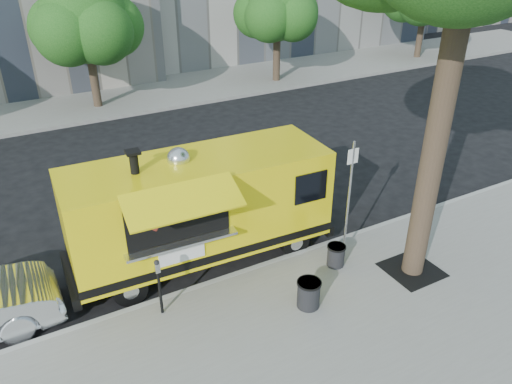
{
  "coord_description": "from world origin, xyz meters",
  "views": [
    {
      "loc": [
        -5.12,
        -9.25,
        7.32
      ],
      "look_at": [
        -0.02,
        0.0,
        1.58
      ],
      "focal_mm": 35.0,
      "sensor_mm": 36.0,
      "label": 1
    }
  ],
  "objects_px": {
    "parking_meter": "(159,281)",
    "trash_bin_right": "(309,293)",
    "sign_post": "(349,194)",
    "far_tree_b": "(85,19)",
    "far_tree_c": "(278,7)",
    "food_truck": "(199,207)",
    "trash_bin_left": "(336,255)"
  },
  "relations": [
    {
      "from": "sign_post",
      "to": "parking_meter",
      "type": "distance_m",
      "value": 4.64
    },
    {
      "from": "far_tree_c",
      "to": "food_truck",
      "type": "xyz_separation_m",
      "value": [
        -9.44,
        -12.23,
        -2.25
      ]
    },
    {
      "from": "sign_post",
      "to": "far_tree_b",
      "type": "bearing_deg",
      "value": 100.15
    },
    {
      "from": "trash_bin_right",
      "to": "sign_post",
      "type": "bearing_deg",
      "value": 31.63
    },
    {
      "from": "sign_post",
      "to": "food_truck",
      "type": "relative_size",
      "value": 0.47
    },
    {
      "from": "trash_bin_left",
      "to": "sign_post",
      "type": "bearing_deg",
      "value": 28.08
    },
    {
      "from": "far_tree_c",
      "to": "trash_bin_right",
      "type": "xyz_separation_m",
      "value": [
        -8.22,
        -15.04,
        -3.23
      ]
    },
    {
      "from": "parking_meter",
      "to": "food_truck",
      "type": "bearing_deg",
      "value": 44.24
    },
    {
      "from": "parking_meter",
      "to": "food_truck",
      "type": "distance_m",
      "value": 2.24
    },
    {
      "from": "food_truck",
      "to": "trash_bin_right",
      "type": "distance_m",
      "value": 3.22
    },
    {
      "from": "far_tree_c",
      "to": "sign_post",
      "type": "relative_size",
      "value": 1.74
    },
    {
      "from": "food_truck",
      "to": "far_tree_c",
      "type": "bearing_deg",
      "value": 54.86
    },
    {
      "from": "far_tree_c",
      "to": "food_truck",
      "type": "bearing_deg",
      "value": -127.66
    },
    {
      "from": "food_truck",
      "to": "trash_bin_left",
      "type": "relative_size",
      "value": 12.11
    },
    {
      "from": "far_tree_c",
      "to": "trash_bin_right",
      "type": "height_order",
      "value": "far_tree_c"
    },
    {
      "from": "trash_bin_right",
      "to": "parking_meter",
      "type": "bearing_deg",
      "value": 155.07
    },
    {
      "from": "far_tree_c",
      "to": "parking_meter",
      "type": "relative_size",
      "value": 3.9
    },
    {
      "from": "far_tree_c",
      "to": "parking_meter",
      "type": "distance_m",
      "value": 17.82
    },
    {
      "from": "far_tree_b",
      "to": "far_tree_c",
      "type": "relative_size",
      "value": 1.06
    },
    {
      "from": "sign_post",
      "to": "parking_meter",
      "type": "xyz_separation_m",
      "value": [
        -4.55,
        0.2,
        -0.87
      ]
    },
    {
      "from": "far_tree_c",
      "to": "sign_post",
      "type": "xyz_separation_m",
      "value": [
        -6.45,
        -13.95,
        -1.87
      ]
    },
    {
      "from": "trash_bin_right",
      "to": "trash_bin_left",
      "type": "bearing_deg",
      "value": 32.62
    },
    {
      "from": "parking_meter",
      "to": "trash_bin_right",
      "type": "xyz_separation_m",
      "value": [
        2.78,
        -1.29,
        -0.5
      ]
    },
    {
      "from": "food_truck",
      "to": "sign_post",
      "type": "bearing_deg",
      "value": -27.45
    },
    {
      "from": "parking_meter",
      "to": "trash_bin_left",
      "type": "distance_m",
      "value": 4.21
    },
    {
      "from": "far_tree_b",
      "to": "sign_post",
      "type": "bearing_deg",
      "value": -79.85
    },
    {
      "from": "parking_meter",
      "to": "food_truck",
      "type": "height_order",
      "value": "food_truck"
    },
    {
      "from": "sign_post",
      "to": "trash_bin_right",
      "type": "xyz_separation_m",
      "value": [
        -1.77,
        -1.09,
        -1.36
      ]
    },
    {
      "from": "far_tree_b",
      "to": "trash_bin_left",
      "type": "xyz_separation_m",
      "value": [
        2.15,
        -14.46,
        -3.4
      ]
    },
    {
      "from": "sign_post",
      "to": "trash_bin_left",
      "type": "distance_m",
      "value": 1.48
    },
    {
      "from": "sign_post",
      "to": "parking_meter",
      "type": "bearing_deg",
      "value": 177.48
    },
    {
      "from": "far_tree_b",
      "to": "trash_bin_left",
      "type": "height_order",
      "value": "far_tree_b"
    }
  ]
}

